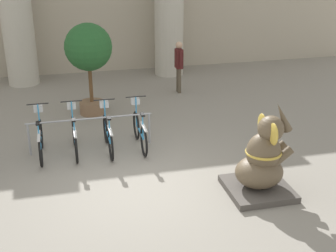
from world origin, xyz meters
TOP-DOWN VIEW (x-y plane):
  - ground_plane at (0.00, 0.00)m, footprint 60.00×60.00m
  - column_left at (-2.47, 7.60)m, footprint 1.23×1.23m
  - bike_rack at (-0.76, 1.95)m, footprint 2.82×0.05m
  - bicycle_0 at (-1.87, 1.86)m, footprint 0.48×1.66m
  - bicycle_1 at (-1.13, 1.87)m, footprint 0.48×1.66m
  - bicycle_2 at (-0.39, 1.80)m, footprint 0.48×1.66m
  - bicycle_3 at (0.35, 1.84)m, footprint 0.48×1.66m
  - elephant_statue at (2.22, -0.75)m, footprint 1.20×1.20m
  - person_pedestrian at (2.27, 5.53)m, footprint 0.21×0.47m
  - potted_tree at (-0.53, 4.28)m, footprint 1.25×1.25m

SIDE VIEW (x-z plane):
  - ground_plane at x=0.00m, z-range 0.00..0.00m
  - bicycle_0 at x=-1.87m, z-range -0.13..0.97m
  - bicycle_1 at x=-1.13m, z-range -0.13..0.97m
  - bicycle_2 at x=-0.39m, z-range -0.13..0.97m
  - bicycle_3 at x=0.35m, z-range -0.13..0.97m
  - bike_rack at x=-0.76m, z-range 0.19..0.96m
  - elephant_statue at x=2.22m, z-range -0.29..1.52m
  - person_pedestrian at x=2.27m, z-range 0.15..1.74m
  - potted_tree at x=-0.53m, z-range 0.48..2.97m
  - column_left at x=-2.47m, z-range 0.04..5.20m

